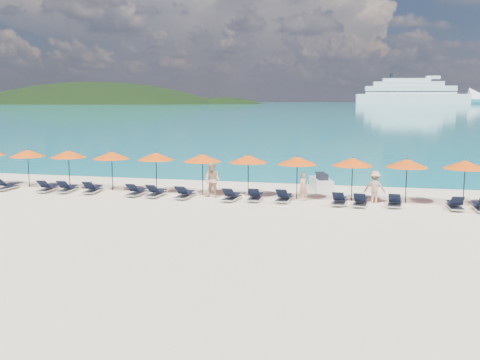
# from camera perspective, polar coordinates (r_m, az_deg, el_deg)

# --- Properties ---
(ground) EXTENTS (1400.00, 1400.00, 0.00)m
(ground) POSITION_cam_1_polar(r_m,az_deg,el_deg) (23.76, -1.66, -3.92)
(ground) COLOR beige
(sea) EXTENTS (1600.00, 1300.00, 0.01)m
(sea) POSITION_cam_1_polar(r_m,az_deg,el_deg) (682.45, 12.86, 7.95)
(sea) COLOR #1FA9B2
(sea) RESTS_ON ground
(headland_main) EXTENTS (374.00, 242.00, 126.50)m
(headland_main) POSITION_cam_1_polar(r_m,az_deg,el_deg) (641.71, -15.32, 4.43)
(headland_main) COLOR black
(headland_main) RESTS_ON ground
(headland_small) EXTENTS (162.00, 126.00, 85.50)m
(headland_small) POSITION_cam_1_polar(r_m,az_deg,el_deg) (604.27, -1.75, 4.78)
(headland_small) COLOR black
(headland_small) RESTS_ON ground
(cruise_ship) EXTENTS (146.98, 33.01, 40.58)m
(cruise_ship) POSITION_cam_1_polar(r_m,az_deg,el_deg) (636.38, 19.00, 8.62)
(cruise_ship) COLOR silver
(cruise_ship) RESTS_ON ground
(jetski) EXTENTS (1.62, 2.74, 0.92)m
(jetski) POSITION_cam_1_polar(r_m,az_deg,el_deg) (31.21, 8.67, -0.29)
(jetski) COLOR silver
(jetski) RESTS_ON ground
(beachgoer_a) EXTENTS (0.63, 0.62, 1.47)m
(beachgoer_a) POSITION_cam_1_polar(r_m,az_deg,el_deg) (27.37, 6.80, -0.74)
(beachgoer_a) COLOR tan
(beachgoer_a) RESTS_ON ground
(beachgoer_b) EXTENTS (1.01, 0.72, 1.87)m
(beachgoer_b) POSITION_cam_1_polar(r_m,az_deg,el_deg) (28.13, -2.97, -0.02)
(beachgoer_b) COLOR tan
(beachgoer_b) RESTS_ON ground
(beachgoer_c) EXTENTS (1.09, 0.59, 1.61)m
(beachgoer_c) POSITION_cam_1_polar(r_m,az_deg,el_deg) (27.53, 14.19, -0.74)
(beachgoer_c) COLOR tan
(beachgoer_c) RESTS_ON ground
(umbrella_1) EXTENTS (2.10, 2.10, 2.28)m
(umbrella_1) POSITION_cam_1_polar(r_m,az_deg,el_deg) (33.78, -21.72, 2.67)
(umbrella_1) COLOR black
(umbrella_1) RESTS_ON ground
(umbrella_2) EXTENTS (2.10, 2.10, 2.28)m
(umbrella_2) POSITION_cam_1_polar(r_m,az_deg,el_deg) (32.49, -17.84, 2.66)
(umbrella_2) COLOR black
(umbrella_2) RESTS_ON ground
(umbrella_3) EXTENTS (2.10, 2.10, 2.28)m
(umbrella_3) POSITION_cam_1_polar(r_m,az_deg,el_deg) (31.09, -13.54, 2.58)
(umbrella_3) COLOR black
(umbrella_3) RESTS_ON ground
(umbrella_4) EXTENTS (2.10, 2.10, 2.28)m
(umbrella_4) POSITION_cam_1_polar(r_m,az_deg,el_deg) (30.05, -8.96, 2.52)
(umbrella_4) COLOR black
(umbrella_4) RESTS_ON ground
(umbrella_5) EXTENTS (2.10, 2.10, 2.28)m
(umbrella_5) POSITION_cam_1_polar(r_m,az_deg,el_deg) (28.93, -4.03, 2.37)
(umbrella_5) COLOR black
(umbrella_5) RESTS_ON ground
(umbrella_6) EXTENTS (2.10, 2.10, 2.28)m
(umbrella_6) POSITION_cam_1_polar(r_m,az_deg,el_deg) (28.41, 0.88, 2.27)
(umbrella_6) COLOR black
(umbrella_6) RESTS_ON ground
(umbrella_7) EXTENTS (2.10, 2.10, 2.28)m
(umbrella_7) POSITION_cam_1_polar(r_m,az_deg,el_deg) (27.77, 6.13, 2.08)
(umbrella_7) COLOR black
(umbrella_7) RESTS_ON ground
(umbrella_8) EXTENTS (2.10, 2.10, 2.28)m
(umbrella_8) POSITION_cam_1_polar(r_m,az_deg,el_deg) (27.63, 11.92, 1.91)
(umbrella_8) COLOR black
(umbrella_8) RESTS_ON ground
(umbrella_9) EXTENTS (2.10, 2.10, 2.28)m
(umbrella_9) POSITION_cam_1_polar(r_m,az_deg,el_deg) (27.72, 17.40, 1.72)
(umbrella_9) COLOR black
(umbrella_9) RESTS_ON ground
(umbrella_10) EXTENTS (2.10, 2.10, 2.28)m
(umbrella_10) POSITION_cam_1_polar(r_m,az_deg,el_deg) (28.10, 22.90, 1.52)
(umbrella_10) COLOR black
(umbrella_10) RESTS_ON ground
(lounger_2) EXTENTS (0.63, 1.70, 0.66)m
(lounger_2) POSITION_cam_1_polar(r_m,az_deg,el_deg) (33.38, -23.66, -0.59)
(lounger_2) COLOR silver
(lounger_2) RESTS_ON ground
(lounger_3) EXTENTS (0.79, 1.75, 0.66)m
(lounger_3) POSITION_cam_1_polar(r_m,az_deg,el_deg) (31.90, -19.81, -0.77)
(lounger_3) COLOR silver
(lounger_3) RESTS_ON ground
(lounger_4) EXTENTS (0.79, 1.76, 0.66)m
(lounger_4) POSITION_cam_1_polar(r_m,az_deg,el_deg) (31.38, -17.94, -0.83)
(lounger_4) COLOR silver
(lounger_4) RESTS_ON ground
(lounger_5) EXTENTS (0.79, 1.75, 0.66)m
(lounger_5) POSITION_cam_1_polar(r_m,az_deg,el_deg) (30.66, -15.45, -0.93)
(lounger_5) COLOR silver
(lounger_5) RESTS_ON ground
(lounger_6) EXTENTS (0.73, 1.74, 0.66)m
(lounger_6) POSITION_cam_1_polar(r_m,az_deg,el_deg) (29.32, -10.94, -1.20)
(lounger_6) COLOR silver
(lounger_6) RESTS_ON ground
(lounger_7) EXTENTS (0.71, 1.73, 0.66)m
(lounger_7) POSITION_cam_1_polar(r_m,az_deg,el_deg) (28.83, -8.92, -1.31)
(lounger_7) COLOR silver
(lounger_7) RESTS_ON ground
(lounger_8) EXTENTS (0.68, 1.72, 0.66)m
(lounger_8) POSITION_cam_1_polar(r_m,az_deg,el_deg) (28.16, -5.89, -1.49)
(lounger_8) COLOR silver
(lounger_8) RESTS_ON ground
(lounger_9) EXTENTS (0.75, 1.74, 0.66)m
(lounger_9) POSITION_cam_1_polar(r_m,az_deg,el_deg) (27.37, -0.90, -1.74)
(lounger_9) COLOR silver
(lounger_9) RESTS_ON ground
(lounger_10) EXTENTS (0.70, 1.73, 0.66)m
(lounger_10) POSITION_cam_1_polar(r_m,az_deg,el_deg) (27.37, 1.66, -1.74)
(lounger_10) COLOR silver
(lounger_10) RESTS_ON ground
(lounger_11) EXTENTS (0.71, 1.73, 0.66)m
(lounger_11) POSITION_cam_1_polar(r_m,az_deg,el_deg) (27.19, 4.71, -1.84)
(lounger_11) COLOR silver
(lounger_11) RESTS_ON ground
(lounger_12) EXTENTS (0.74, 1.74, 0.66)m
(lounger_12) POSITION_cam_1_polar(r_m,az_deg,el_deg) (26.73, 10.56, -2.14)
(lounger_12) COLOR silver
(lounger_12) RESTS_ON ground
(lounger_13) EXTENTS (0.77, 1.75, 0.66)m
(lounger_13) POSITION_cam_1_polar(r_m,az_deg,el_deg) (26.64, 12.75, -2.24)
(lounger_13) COLOR silver
(lounger_13) RESTS_ON ground
(lounger_14) EXTENTS (0.77, 1.75, 0.66)m
(lounger_14) POSITION_cam_1_polar(r_m,az_deg,el_deg) (26.91, 16.18, -2.26)
(lounger_14) COLOR silver
(lounger_14) RESTS_ON ground
(lounger_15) EXTENTS (0.65, 1.71, 0.66)m
(lounger_15) POSITION_cam_1_polar(r_m,az_deg,el_deg) (27.14, 21.95, -2.46)
(lounger_15) COLOR silver
(lounger_15) RESTS_ON ground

